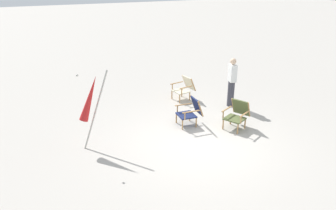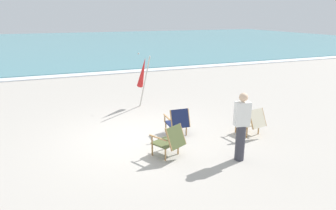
% 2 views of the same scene
% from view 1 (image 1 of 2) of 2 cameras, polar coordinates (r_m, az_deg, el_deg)
% --- Properties ---
extents(ground_plane, '(80.00, 80.00, 0.00)m').
position_cam_1_polar(ground_plane, '(8.78, 5.50, -6.44)').
color(ground_plane, '#B2AAA0').
extents(beach_chair_back_left, '(0.69, 0.81, 0.80)m').
position_cam_1_polar(beach_chair_back_left, '(11.48, 2.89, 3.09)').
color(beach_chair_back_left, beige).
rests_on(beach_chair_back_left, ground).
extents(beach_chair_mid_center, '(0.83, 0.88, 0.81)m').
position_cam_1_polar(beach_chair_mid_center, '(9.57, 12.00, -1.45)').
color(beach_chair_mid_center, '#515B33').
rests_on(beach_chair_mid_center, ground).
extents(beach_chair_front_right, '(0.62, 0.71, 0.82)m').
position_cam_1_polar(beach_chair_front_right, '(9.55, 4.04, -1.03)').
color(beach_chair_front_right, '#19234C').
rests_on(beach_chair_front_right, ground).
extents(umbrella_furled_red, '(0.36, 0.87, 1.99)m').
position_cam_1_polar(umbrella_furled_red, '(8.26, -13.42, 1.02)').
color(umbrella_furled_red, '#B7B2A8').
rests_on(umbrella_furled_red, ground).
extents(person_near_chairs, '(0.38, 0.27, 1.63)m').
position_cam_1_polar(person_near_chairs, '(10.94, 11.03, 3.98)').
color(person_near_chairs, '#383842').
rests_on(person_near_chairs, ground).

